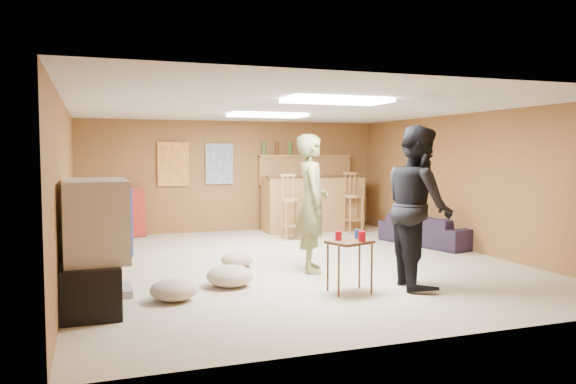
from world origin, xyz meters
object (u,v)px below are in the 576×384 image
object	(u,v)px
bar_counter	(313,203)
person_olive	(312,203)
tray_table	(349,267)
tv_body	(97,219)
person_black	(419,206)
sofa	(428,230)

from	to	relation	value
bar_counter	person_olive	bearing A→B (deg)	-112.15
person_olive	tray_table	xyz separation A→B (m)	(-0.02, -1.20, -0.61)
tv_body	person_olive	xyz separation A→B (m)	(2.69, 0.87, 0.01)
person_black	sofa	bearing A→B (deg)	-22.53
tv_body	bar_counter	world-z (taller)	tv_body
bar_counter	tray_table	distance (m)	5.01
tv_body	person_black	xyz separation A→B (m)	(3.56, -0.32, 0.05)
tray_table	person_black	bearing A→B (deg)	0.38
bar_counter	person_black	world-z (taller)	person_black
tv_body	person_olive	distance (m)	2.83
person_black	sofa	xyz separation A→B (m)	(1.79, 2.51, -0.69)
person_black	tray_table	bearing A→B (deg)	103.31
tv_body	person_olive	bearing A→B (deg)	17.90
tray_table	sofa	bearing A→B (deg)	43.25
person_black	person_olive	bearing A→B (deg)	49.03
sofa	tray_table	size ratio (longest dim) A/B	2.97
bar_counter	sofa	bearing A→B (deg)	-62.00
person_black	tray_table	xyz separation A→B (m)	(-0.89, -0.01, -0.65)
person_olive	tray_table	distance (m)	1.34
person_olive	tv_body	bearing A→B (deg)	123.99
tray_table	bar_counter	bearing A→B (deg)	72.80
person_black	sofa	distance (m)	3.16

